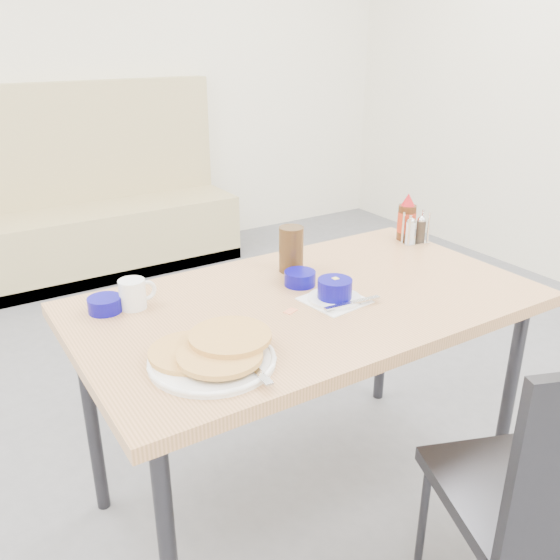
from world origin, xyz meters
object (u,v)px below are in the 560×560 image
coffee_mug (134,293)px  syrup_bottle (407,220)px  grits_setting (335,292)px  diner_chair (556,491)px  butter_bowl (300,278)px  amber_tumbler (291,249)px  condiment_caddy (415,232)px  pancake_plate (213,354)px  dining_table (308,316)px  booth_bench (90,220)px  creamer_bowl (105,305)px

coffee_mug → syrup_bottle: 1.11m
grits_setting → syrup_bottle: size_ratio=1.13×
diner_chair → butter_bowl: 0.93m
amber_tumbler → condiment_caddy: size_ratio=1.27×
diner_chair → pancake_plate: diner_chair is taller
grits_setting → pancake_plate: bearing=-165.0°
dining_table → amber_tumbler: (0.08, 0.22, 0.14)m
booth_bench → grits_setting: (0.06, -2.59, 0.44)m
coffee_mug → syrup_bottle: bearing=1.8°
dining_table → coffee_mug: size_ratio=12.29×
diner_chair → condiment_caddy: size_ratio=7.63×
condiment_caddy → syrup_bottle: bearing=101.1°
condiment_caddy → booth_bench: bearing=116.4°
coffee_mug → syrup_bottle: (1.11, 0.03, 0.03)m
creamer_bowl → pancake_plate: bearing=-72.1°
booth_bench → creamer_bowl: 2.40m
creamer_bowl → amber_tumbler: (0.63, -0.02, 0.06)m
coffee_mug → dining_table: bearing=-25.2°
dining_table → grits_setting: grits_setting is taller
condiment_caddy → creamer_bowl: bearing=-170.7°
creamer_bowl → syrup_bottle: size_ratio=0.53×
butter_bowl → syrup_bottle: bearing=14.4°
diner_chair → butter_bowl: bearing=118.2°
creamer_bowl → condiment_caddy: size_ratio=0.80×
creamer_bowl → amber_tumbler: size_ratio=0.63×
booth_bench → condiment_caddy: 2.46m
creamer_bowl → grits_setting: bearing=-26.2°
pancake_plate → syrup_bottle: size_ratio=1.85×
booth_bench → diner_chair: booth_bench is taller
coffee_mug → syrup_bottle: size_ratio=0.62×
dining_table → creamer_bowl: (-0.55, 0.24, 0.08)m
pancake_plate → condiment_caddy: size_ratio=2.78×
diner_chair → coffee_mug: diner_chair is taller
diner_chair → syrup_bottle: bearing=85.7°
pancake_plate → diner_chair: bearing=-46.7°
dining_table → butter_bowl: butter_bowl is taller
dining_table → coffee_mug: coffee_mug is taller
creamer_bowl → amber_tumbler: bearing=-2.2°
diner_chair → creamer_bowl: diner_chair is taller
amber_tumbler → pancake_plate: bearing=-140.8°
coffee_mug → booth_bench: bearing=78.5°
pancake_plate → grits_setting: 0.49m
grits_setting → amber_tumbler: size_ratio=1.34×
grits_setting → creamer_bowl: bearing=153.8°
condiment_caddy → dining_table: bearing=-151.3°
amber_tumbler → booth_bench: bearing=92.0°
butter_bowl → amber_tumbler: size_ratio=0.65×
booth_bench → pancake_plate: size_ratio=5.60×
dining_table → grits_setting: bearing=-46.5°
amber_tumbler → condiment_caddy: bearing=-1.4°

